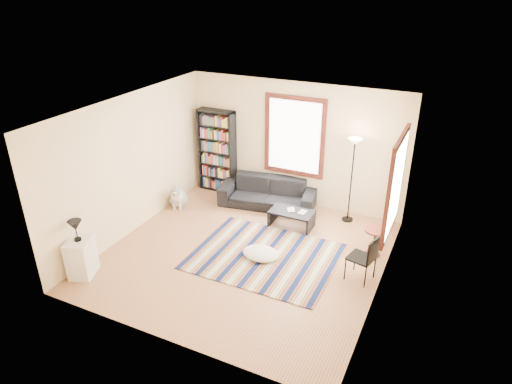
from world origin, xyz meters
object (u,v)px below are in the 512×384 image
at_px(folding_chair, 361,258).
at_px(coffee_table, 292,219).
at_px(dog, 178,194).
at_px(white_cabinet, 81,257).
at_px(sofa, 268,193).
at_px(floor_cushion, 261,253).
at_px(bookshelf, 217,151).
at_px(side_table, 374,242).
at_px(floor_lamp, 351,181).

bearing_deg(folding_chair, coffee_table, 158.34).
xyz_separation_m(folding_chair, dog, (-4.41, 0.95, -0.13)).
height_order(folding_chair, white_cabinet, folding_chair).
height_order(sofa, white_cabinet, white_cabinet).
xyz_separation_m(floor_cushion, dog, (-2.58, 1.10, 0.21)).
relative_size(bookshelf, side_table, 3.70).
bearing_deg(folding_chair, side_table, 99.51).
xyz_separation_m(side_table, white_cabinet, (-4.50, -2.83, 0.08)).
relative_size(side_table, white_cabinet, 0.77).
bearing_deg(dog, floor_lamp, -5.15).
distance_m(floor_lamp, folding_chair, 2.16).
distance_m(floor_lamp, dog, 3.86).
distance_m(bookshelf, folding_chair, 4.61).
bearing_deg(floor_cushion, white_cabinet, -145.19).
bearing_deg(floor_cushion, side_table, 28.28).
distance_m(sofa, white_cabinet, 4.26).
distance_m(sofa, folding_chair, 3.19).
xyz_separation_m(coffee_table, folding_chair, (1.74, -1.19, 0.25)).
height_order(white_cabinet, dog, white_cabinet).
xyz_separation_m(bookshelf, coffee_table, (2.30, -0.95, -0.82)).
bearing_deg(coffee_table, side_table, -10.36).
bearing_deg(bookshelf, side_table, -17.28).
relative_size(floor_cushion, side_table, 1.32).
bearing_deg(coffee_table, bookshelf, 157.68).
bearing_deg(side_table, sofa, 159.19).
xyz_separation_m(floor_cushion, side_table, (1.88, 1.01, 0.18)).
distance_m(sofa, floor_cushion, 2.16).
relative_size(side_table, folding_chair, 0.63).
relative_size(floor_lamp, side_table, 3.44).
height_order(coffee_table, folding_chair, folding_chair).
distance_m(bookshelf, side_table, 4.35).
xyz_separation_m(coffee_table, floor_lamp, (1.00, 0.78, 0.75)).
xyz_separation_m(floor_cushion, floor_lamp, (1.09, 2.11, 0.84)).
xyz_separation_m(bookshelf, folding_chair, (4.04, -2.14, -0.57)).
height_order(coffee_table, side_table, side_table).
relative_size(bookshelf, folding_chair, 2.33).
bearing_deg(folding_chair, sofa, 156.97).
bearing_deg(side_table, bookshelf, 162.72).
xyz_separation_m(floor_lamp, white_cabinet, (-3.71, -3.94, -0.58)).
bearing_deg(folding_chair, floor_lamp, 123.36).
height_order(floor_lamp, white_cabinet, floor_lamp).
height_order(floor_cushion, floor_lamp, floor_lamp).
height_order(coffee_table, floor_lamp, floor_lamp).
distance_m(bookshelf, dog, 1.43).
distance_m(floor_cushion, dog, 2.81).
bearing_deg(floor_cushion, bookshelf, 134.09).
bearing_deg(floor_cushion, coffee_table, 86.15).
xyz_separation_m(bookshelf, floor_cushion, (2.21, -2.28, -0.91)).
bearing_deg(dog, coffee_table, -15.47).
bearing_deg(white_cabinet, bookshelf, 63.55).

